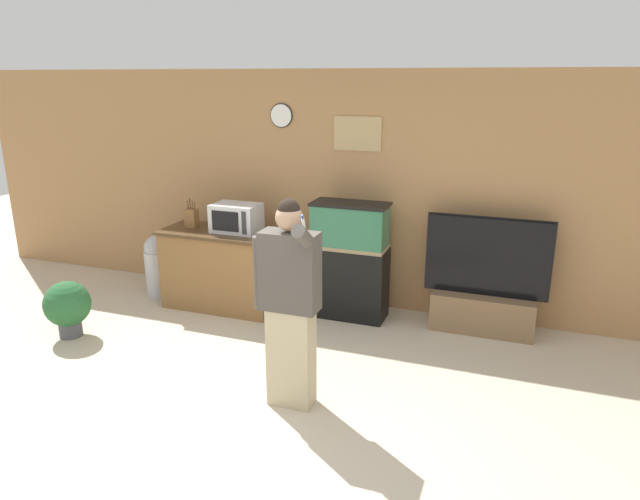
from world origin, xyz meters
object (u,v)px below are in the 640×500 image
counter_island (222,269)px  person_standing (289,302)px  microwave (236,218)px  tv_on_stand (484,298)px  trash_bin (159,264)px  aquarium_on_stand (350,261)px  potted_plant (67,306)px  knife_block (192,217)px

counter_island → person_standing: size_ratio=0.78×
microwave → tv_on_stand: (2.64, 0.31, -0.69)m
person_standing → trash_bin: bearing=145.2°
aquarium_on_stand → person_standing: size_ratio=0.76×
potted_plant → knife_block: bearing=61.6°
counter_island → knife_block: 0.67m
knife_block → tv_on_stand: size_ratio=0.26×
knife_block → tv_on_stand: (3.21, 0.31, -0.65)m
microwave → trash_bin: (-1.08, 0.02, -0.66)m
counter_island → potted_plant: bearing=-130.7°
potted_plant → trash_bin: trash_bin is taller
aquarium_on_stand → potted_plant: bearing=-149.8°
trash_bin → potted_plant: bearing=-97.7°
counter_island → knife_block: bearing=174.8°
knife_block → aquarium_on_stand: (1.81, 0.19, -0.37)m
person_standing → trash_bin: person_standing is taller
microwave → trash_bin: microwave is taller
knife_block → person_standing: 2.51m
microwave → aquarium_on_stand: 1.32m
aquarium_on_stand → trash_bin: bearing=-175.9°
counter_island → trash_bin: counter_island is taller
microwave → knife_block: knife_block is taller
person_standing → potted_plant: person_standing is taller
tv_on_stand → potted_plant: bearing=-158.0°
knife_block → potted_plant: size_ratio=0.55×
tv_on_stand → potted_plant: size_ratio=2.14×
aquarium_on_stand → tv_on_stand: bearing=4.9°
tv_on_stand → potted_plant: 4.20m
counter_island → aquarium_on_stand: aquarium_on_stand is taller
counter_island → microwave: size_ratio=2.58×
knife_block → tv_on_stand: bearing=5.5°
counter_island → person_standing: 2.25m
knife_block → trash_bin: 0.81m
microwave → knife_block: (-0.56, -0.00, -0.04)m
knife_block → counter_island: bearing=-5.2°
knife_block → aquarium_on_stand: bearing=5.9°
counter_island → tv_on_stand: 2.85m
counter_island → aquarium_on_stand: (1.43, 0.22, 0.19)m
counter_island → person_standing: bearing=-46.9°
tv_on_stand → trash_bin: 3.73m
trash_bin → person_standing: bearing=-34.8°
counter_island → tv_on_stand: tv_on_stand is taller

